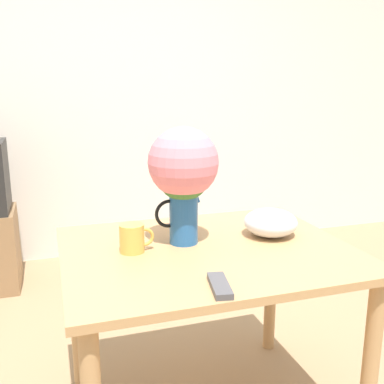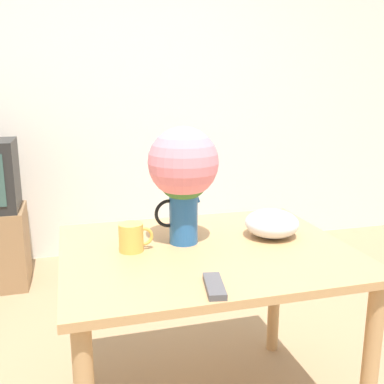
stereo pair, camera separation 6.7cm
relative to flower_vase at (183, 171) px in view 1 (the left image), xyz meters
name	(u,v)px [view 1 (the left image)]	position (x,y,z in m)	size (l,w,h in m)	color
wall_back	(117,95)	(0.06, 2.01, 0.25)	(8.00, 0.05, 2.60)	silver
table	(207,275)	(0.07, -0.09, -0.41)	(1.11, 0.89, 0.76)	tan
flower_vase	(183,171)	(0.00, 0.00, 0.00)	(0.28, 0.28, 0.46)	#235B9E
coffee_mug	(133,238)	(-0.21, -0.04, -0.24)	(0.13, 0.09, 0.11)	gold
white_bowl	(271,223)	(0.37, -0.03, -0.24)	(0.22, 0.22, 0.11)	silver
remote_control	(220,286)	(-0.01, -0.44, -0.28)	(0.08, 0.17, 0.02)	#4C4C51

